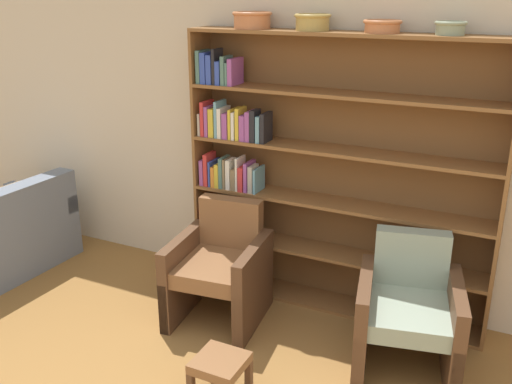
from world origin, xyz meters
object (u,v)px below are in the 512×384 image
Objects in this scene: bowl_slate at (313,21)px; armchair_cushioned at (408,312)px; bowl_brass at (252,19)px; footstool at (220,367)px; armchair_leather at (220,268)px; bowl_terracotta at (451,27)px; bookshelf at (309,177)px; bowl_copper at (382,25)px.

bowl_slate is 0.29× the size of armchair_cushioned.
bowl_brass reaches higher than footstool.
bowl_slate reaches higher than armchair_leather.
footstool is at bearing -71.49° from bowl_brass.
bowl_brass is at bearing 180.00° from bowl_terracotta.
bowl_terracotta is at bearing 0.00° from bowl_brass.
bowl_copper is (0.48, -0.02, 1.11)m from bookshelf.
footstool is at bearing -110.01° from bowl_copper.
bowl_terracotta is 0.23× the size of armchair_leather.
footstool is at bearing 112.34° from armchair_leather.
bowl_slate is at bearing -180.00° from bowl_copper.
armchair_cushioned is (0.43, -0.52, -1.73)m from bowl_copper.
bowl_brass is 1.44× the size of bowl_terracotta.
bowl_slate is 0.91m from bowl_terracotta.
bowl_brass reaches higher than bowl_terracotta.
bowl_terracotta is 0.67× the size of footstool.
bowl_brass is 0.33× the size of armchair_cushioned.
armchair_leather is at bearing -12.42° from armchair_cushioned.
bookshelf is 1.44m from bowl_terracotta.
bowl_copper is (0.48, 0.00, -0.02)m from bowl_slate.
bookshelf is at bearing -43.17° from armchair_cushioned.
bowl_copper is 0.29× the size of armchair_leather.
bookshelf is 9.15× the size of bowl_copper.
bowl_slate reaches higher than bookshelf.
bowl_brass is 1.83m from armchair_leather.
bowl_slate is at bearing -42.21° from armchair_cushioned.
bowl_slate is at bearing 0.00° from bowl_brass.
bowl_copper is 0.29× the size of armchair_cushioned.
bowl_slate is 1.27× the size of bowl_terracotta.
bookshelf is at bearing 2.36° from bowl_brass.
bookshelf is at bearing -137.90° from armchair_leather.
bowl_terracotta is at bearing 55.81° from footstool.
bowl_terracotta is at bearing -166.04° from armchair_leather.
bowl_brass reaches higher than armchair_leather.
bowl_brass reaches higher than bowl_slate.
bowl_copper is 0.43m from bowl_terracotta.
armchair_leather is (-0.01, -0.52, -1.75)m from bowl_brass.
bowl_slate is 0.29× the size of armchair_leather.
bookshelf is at bearing 177.72° from bowl_copper.
bookshelf is 2.65× the size of armchair_cushioned.
bookshelf is 1.58m from footstool.
bookshelf is 8.02× the size of bowl_brass.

